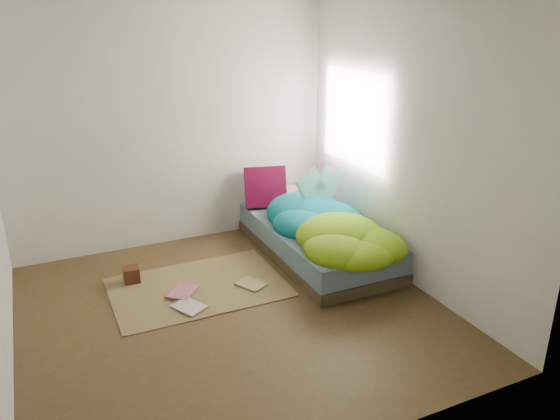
% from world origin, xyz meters
% --- Properties ---
extents(ground, '(3.50, 3.50, 0.00)m').
position_xyz_m(ground, '(0.00, 0.00, 0.00)').
color(ground, '#49351C').
rests_on(ground, ground).
extents(room_walls, '(3.54, 3.54, 2.62)m').
position_xyz_m(room_walls, '(0.01, 0.01, 1.63)').
color(room_walls, silver).
rests_on(room_walls, ground).
extents(bed, '(1.00, 2.00, 0.34)m').
position_xyz_m(bed, '(1.22, 0.72, 0.17)').
color(bed, '#392F1F').
rests_on(bed, ground).
extents(duvet, '(0.96, 1.84, 0.34)m').
position_xyz_m(duvet, '(1.22, 0.50, 0.51)').
color(duvet, '#075F7A').
rests_on(duvet, bed).
extents(rug, '(1.60, 1.10, 0.01)m').
position_xyz_m(rug, '(-0.15, 0.55, 0.01)').
color(rug, brown).
rests_on(rug, ground).
extents(pillow_floral, '(0.61, 0.53, 0.12)m').
position_xyz_m(pillow_floral, '(1.38, 1.53, 0.40)').
color(pillow_floral, beige).
rests_on(pillow_floral, bed).
extents(pillow_magenta, '(0.48, 0.25, 0.46)m').
position_xyz_m(pillow_magenta, '(0.97, 1.50, 0.57)').
color(pillow_magenta, '#450415').
rests_on(pillow_magenta, bed).
extents(open_book, '(0.48, 0.14, 0.29)m').
position_xyz_m(open_book, '(1.36, 0.93, 0.82)').
color(open_book, green).
rests_on(open_book, duvet).
extents(wooden_box, '(0.16, 0.16, 0.15)m').
position_xyz_m(wooden_box, '(-0.70, 0.93, 0.09)').
color(wooden_box, '#39190D').
rests_on(wooden_box, rug).
extents(floor_book_a, '(0.31, 0.34, 0.02)m').
position_xyz_m(floor_book_a, '(-0.42, 0.16, 0.02)').
color(floor_book_a, white).
rests_on(floor_book_a, rug).
extents(floor_book_b, '(0.35, 0.36, 0.03)m').
position_xyz_m(floor_book_b, '(-0.40, 0.56, 0.03)').
color(floor_book_b, '#BE6E84').
rests_on(floor_book_b, rug).
extents(floor_book_c, '(0.30, 0.33, 0.02)m').
position_xyz_m(floor_book_c, '(0.23, 0.32, 0.02)').
color(floor_book_c, tan).
rests_on(floor_book_c, rug).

